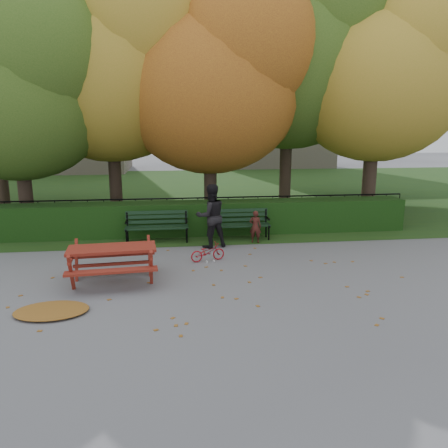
{
  "coord_description": "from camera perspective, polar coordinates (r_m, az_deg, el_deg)",
  "views": [
    {
      "loc": [
        -0.91,
        -8.76,
        3.25
      ],
      "look_at": [
        0.36,
        1.3,
        1.0
      ],
      "focal_mm": 35.0,
      "sensor_mm": 36.0,
      "label": 1
    }
  ],
  "objects": [
    {
      "name": "tree_c",
      "position": [
        14.9,
        -0.45,
        18.58
      ],
      "size": [
        6.3,
        6.0,
        8.0
      ],
      "color": "#2E201B",
      "rests_on": "ground"
    },
    {
      "name": "iron_fence",
      "position": [
        14.35,
        -3.42,
        1.59
      ],
      "size": [
        14.0,
        0.04,
        1.02
      ],
      "color": "black",
      "rests_on": "ground"
    },
    {
      "name": "bicycle",
      "position": [
        10.83,
        -2.15,
        -3.69
      ],
      "size": [
        0.92,
        0.53,
        0.46
      ],
      "primitive_type": "imported",
      "rotation": [
        0.0,
        0.0,
        1.84
      ],
      "color": "maroon",
      "rests_on": "ground"
    },
    {
      "name": "ground",
      "position": [
        9.39,
        -1.18,
        -7.75
      ],
      "size": [
        90.0,
        90.0,
        0.0
      ],
      "primitive_type": "plane",
      "color": "slate",
      "rests_on": "ground"
    },
    {
      "name": "tree_b",
      "position": [
        15.72,
        -13.55,
        20.06
      ],
      "size": [
        6.72,
        6.4,
        8.79
      ],
      "color": "#2E201B",
      "rests_on": "ground"
    },
    {
      "name": "adult",
      "position": [
        11.95,
        -1.72,
        1.06
      ],
      "size": [
        1.0,
        0.87,
        1.75
      ],
      "primitive_type": "imported",
      "rotation": [
        0.0,
        0.0,
        3.41
      ],
      "color": "black",
      "rests_on": "ground"
    },
    {
      "name": "tree_g",
      "position": [
        20.81,
        20.23,
        17.65
      ],
      "size": [
        6.3,
        6.0,
        8.55
      ],
      "color": "#2E201B",
      "rests_on": "ground"
    },
    {
      "name": "leaf_scatter",
      "position": [
        9.66,
        -1.36,
        -7.11
      ],
      "size": [
        9.0,
        5.7,
        0.01
      ],
      "primitive_type": null,
      "color": "brown",
      "rests_on": "ground"
    },
    {
      "name": "bench_right",
      "position": [
        12.91,
        1.94,
        0.3
      ],
      "size": [
        1.8,
        0.57,
        0.88
      ],
      "color": "black",
      "rests_on": "ground"
    },
    {
      "name": "tree_a",
      "position": [
        15.01,
        -24.77,
        16.27
      ],
      "size": [
        5.88,
        5.6,
        7.48
      ],
      "color": "#2E201B",
      "rests_on": "ground"
    },
    {
      "name": "hedge",
      "position": [
        13.57,
        -3.19,
        0.81
      ],
      "size": [
        13.0,
        0.9,
        1.0
      ],
      "primitive_type": "cube",
      "color": "black",
      "rests_on": "ground"
    },
    {
      "name": "leaf_pile",
      "position": [
        8.54,
        -21.6,
        -10.46
      ],
      "size": [
        1.58,
        1.37,
        0.09
      ],
      "primitive_type": "ellipsoid",
      "rotation": [
        0.0,
        0.0,
        0.42
      ],
      "color": "brown",
      "rests_on": "ground"
    },
    {
      "name": "tree_d",
      "position": [
        16.91,
        10.08,
        21.64
      ],
      "size": [
        7.14,
        6.8,
        9.58
      ],
      "color": "#2E201B",
      "rests_on": "ground"
    },
    {
      "name": "grass_strip",
      "position": [
        23.01,
        -4.86,
        4.37
      ],
      "size": [
        90.0,
        90.0,
        0.0
      ],
      "primitive_type": "plane",
      "color": "#1B3B16",
      "rests_on": "ground"
    },
    {
      "name": "picnic_table",
      "position": [
        9.57,
        -14.39,
        -3.94
      ],
      "size": [
        1.94,
        1.61,
        0.89
      ],
      "rotation": [
        0.0,
        0.0,
        0.08
      ],
      "color": "maroon",
      "rests_on": "ground"
    },
    {
      "name": "child",
      "position": [
        12.51,
        4.11,
        -0.35
      ],
      "size": [
        0.39,
        0.32,
        0.94
      ],
      "primitive_type": "imported",
      "rotation": [
        0.0,
        0.0,
        2.84
      ],
      "color": "#411A14",
      "rests_on": "ground"
    },
    {
      "name": "bench_left",
      "position": [
        12.76,
        -8.77,
        0.01
      ],
      "size": [
        1.8,
        0.57,
        0.88
      ],
      "color": "black",
      "rests_on": "ground"
    },
    {
      "name": "building_left",
      "position": [
        35.94,
        -21.3,
        18.51
      ],
      "size": [
        10.0,
        7.0,
        15.0
      ],
      "primitive_type": "cube",
      "color": "gray",
      "rests_on": "ground"
    },
    {
      "name": "tree_e",
      "position": [
        16.42,
        20.87,
        18.15
      ],
      "size": [
        6.09,
        5.8,
        8.16
      ],
      "color": "#2E201B",
      "rests_on": "ground"
    },
    {
      "name": "building_right",
      "position": [
        37.92,
        6.7,
        16.61
      ],
      "size": [
        9.0,
        6.0,
        12.0
      ],
      "primitive_type": "cube",
      "color": "gray",
      "rests_on": "ground"
    }
  ]
}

